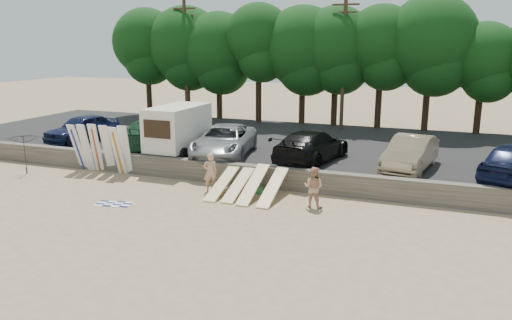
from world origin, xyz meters
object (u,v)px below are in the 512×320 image
object	(u,v)px
car_4	(410,153)
cooler	(257,190)
beach_umbrella	(26,154)
car_2	(224,141)
car_0	(83,128)
car_1	(151,134)
beachgoer_a	(210,172)
car_3	(312,146)
box_trailer	(178,127)
beachgoer_b	(314,187)

from	to	relation	value
car_4	cooler	bearing A→B (deg)	-137.57
cooler	beach_umbrella	world-z (taller)	beach_umbrella
car_2	beach_umbrella	size ratio (longest dim) A/B	2.50
car_2	car_0	bearing A→B (deg)	166.20
car_0	cooler	xyz separation A→B (m)	(12.85, -4.13, -1.35)
car_1	beachgoer_a	size ratio (longest dim) A/B	3.20
car_3	beach_umbrella	xyz separation A→B (m)	(-13.69, -4.96, -0.46)
car_0	car_3	size ratio (longest dim) A/B	0.86
car_3	beachgoer_a	world-z (taller)	car_3
car_3	beach_umbrella	distance (m)	14.57
box_trailer	cooler	xyz separation A→B (m)	(5.72, -3.16, -1.99)
car_4	cooler	size ratio (longest dim) A/B	12.72
box_trailer	beachgoer_a	bearing A→B (deg)	-43.77
car_2	cooler	xyz separation A→B (m)	(3.21, -3.56, -1.35)
car_2	car_3	bearing A→B (deg)	-4.91
box_trailer	beachgoer_b	distance (m)	9.58
car_0	car_1	distance (m)	4.83
cooler	beach_umbrella	distance (m)	12.33
car_3	beachgoer_b	xyz separation A→B (m)	(1.39, -5.00, -0.65)
car_2	cooler	bearing A→B (deg)	-58.47
car_1	cooler	distance (m)	9.09
beach_umbrella	beachgoer_b	bearing A→B (deg)	-0.16
beachgoer_b	cooler	bearing A→B (deg)	-12.66
car_0	beachgoer_a	bearing A→B (deg)	-12.52
car_1	beachgoer_b	world-z (taller)	car_1
car_0	beach_umbrella	bearing A→B (deg)	-73.00
box_trailer	car_0	size ratio (longest dim) A/B	0.86
beach_umbrella	beachgoer_a	bearing A→B (deg)	3.00
car_1	beachgoer_b	xyz separation A→B (m)	(10.84, -5.05, -0.66)
car_2	beach_umbrella	world-z (taller)	car_2
car_2	car_3	distance (m)	4.66
car_1	car_4	xyz separation A→B (m)	(14.25, -0.08, -0.02)
beachgoer_a	beachgoer_b	xyz separation A→B (m)	(4.94, -0.57, -0.02)
car_4	beach_umbrella	bearing A→B (deg)	-155.24
car_4	beachgoer_b	bearing A→B (deg)	-114.61
car_0	car_2	distance (m)	9.66
box_trailer	car_3	bearing A→B (deg)	7.75
car_2	car_3	world-z (taller)	car_2
car_2	car_1	bearing A→B (deg)	163.67
car_1	beach_umbrella	xyz separation A→B (m)	(-4.24, -5.00, -0.46)
car_3	car_4	world-z (taller)	car_3
car_0	beachgoer_a	xyz separation A→B (m)	(10.73, -4.54, -0.64)
car_1	car_4	distance (m)	14.25
beachgoer_a	car_2	bearing A→B (deg)	-112.92
car_0	car_1	world-z (taller)	car_0
car_3	cooler	bearing A→B (deg)	81.09
car_1	beachgoer_b	size ratio (longest dim) A/B	3.28
beachgoer_a	cooler	xyz separation A→B (m)	(2.11, 0.41, -0.71)
car_4	box_trailer	bearing A→B (deg)	-166.22
car_4	beach_umbrella	world-z (taller)	car_4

